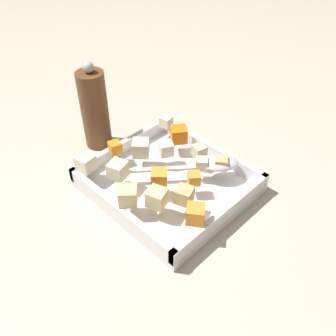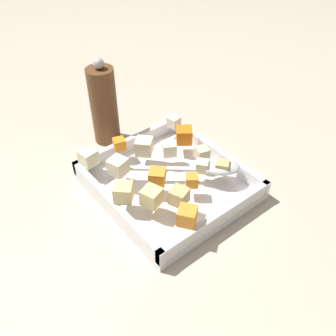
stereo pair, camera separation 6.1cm
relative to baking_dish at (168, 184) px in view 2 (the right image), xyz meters
name	(u,v)px [view 2 (the right image)]	position (x,y,z in m)	size (l,w,h in m)	color
ground_plane	(175,185)	(0.00, 0.02, -0.01)	(4.00, 4.00, 0.00)	#BCB29E
baking_dish	(168,184)	(0.00, 0.00, 0.00)	(0.29, 0.27, 0.05)	silver
carrot_chunk_front_center	(184,135)	(-0.06, 0.09, 0.05)	(0.03, 0.03, 0.03)	orange
carrot_chunk_near_right	(157,177)	(0.01, -0.04, 0.05)	(0.03, 0.03, 0.03)	orange
carrot_chunk_far_left	(119,144)	(-0.12, -0.03, 0.04)	(0.02, 0.02, 0.02)	orange
carrot_chunk_near_left	(187,216)	(0.12, -0.06, 0.05)	(0.03, 0.03, 0.03)	orange
carrot_chunk_far_right	(192,181)	(0.06, 0.01, 0.04)	(0.02, 0.02, 0.02)	orange
potato_chunk_corner_se	(152,197)	(0.05, -0.08, 0.05)	(0.03, 0.03, 0.03)	#E0CC89
potato_chunk_corner_ne	(144,146)	(-0.08, 0.00, 0.05)	(0.03, 0.03, 0.03)	beige
potato_chunk_near_spoon	(123,192)	(0.01, -0.11, 0.05)	(0.03, 0.03, 0.03)	#E0CC89
potato_chunk_heap_side	(202,153)	(0.01, 0.08, 0.04)	(0.03, 0.03, 0.03)	beige
potato_chunk_heap_top	(222,167)	(0.07, 0.08, 0.04)	(0.02, 0.02, 0.02)	tan
potato_chunk_mid_left	(88,157)	(-0.12, -0.11, 0.05)	(0.03, 0.03, 0.03)	beige
potato_chunk_mid_right	(118,166)	(-0.06, -0.08, 0.05)	(0.03, 0.03, 0.03)	beige
potato_chunk_corner_nw	(179,196)	(0.08, -0.04, 0.05)	(0.03, 0.03, 0.03)	tan
potato_chunk_center	(202,166)	(0.04, 0.06, 0.04)	(0.02, 0.02, 0.02)	beige
parsnip_chunk_corner_sw	(169,149)	(-0.04, 0.04, 0.05)	(0.03, 0.03, 0.03)	silver
parsnip_chunk_back_center	(174,122)	(-0.12, 0.11, 0.04)	(0.02, 0.02, 0.02)	silver
serving_spoon	(214,167)	(0.05, 0.07, 0.04)	(0.19, 0.22, 0.02)	silver
pepper_mill	(104,106)	(-0.22, -0.01, 0.08)	(0.06, 0.06, 0.21)	brown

